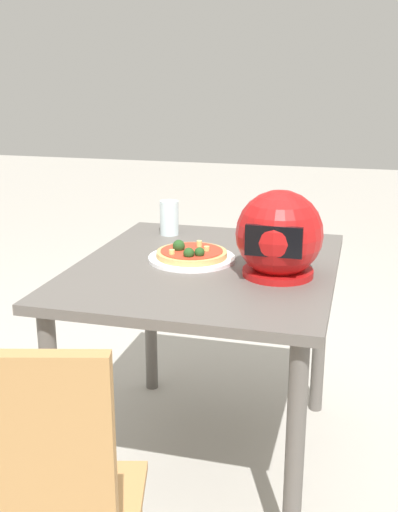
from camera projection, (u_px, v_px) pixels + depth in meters
ground_plane at (206, 456)px, 2.18m from camera, size 14.00×14.00×0.00m
dining_table at (206, 292)px, 2.00m from camera, size 0.81×0.96×0.71m
pizza_plate at (192, 258)px, 2.01m from camera, size 0.28×0.28×0.01m
pizza at (191, 253)px, 2.00m from camera, size 0.23×0.23×0.05m
motorcycle_helmet at (279, 236)px, 1.83m from camera, size 0.26×0.26×0.26m
drinking_glass at (169, 218)px, 2.31m from camera, size 0.07×0.07×0.13m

